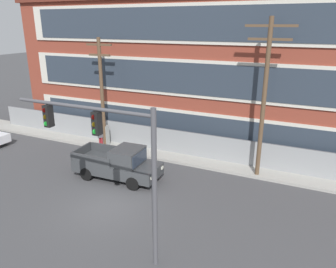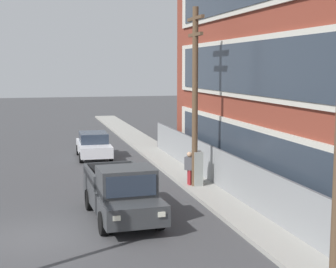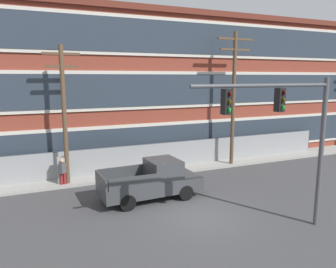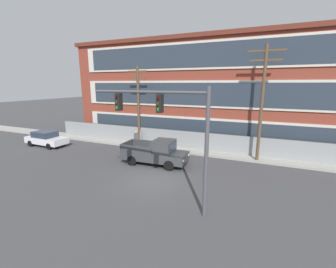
# 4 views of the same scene
# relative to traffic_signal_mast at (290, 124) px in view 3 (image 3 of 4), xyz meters

# --- Properties ---
(ground_plane) EXTENTS (160.00, 160.00, 0.00)m
(ground_plane) POSITION_rel_traffic_signal_mast_xyz_m (-2.41, 2.69, -4.54)
(ground_plane) COLOR #424244
(sidewalk_building_side) EXTENTS (80.00, 2.13, 0.16)m
(sidewalk_building_side) POSITION_rel_traffic_signal_mast_xyz_m (-2.41, 10.27, -4.46)
(sidewalk_building_side) COLOR #9E9B93
(sidewalk_building_side) RESTS_ON ground
(brick_mill_building) EXTENTS (37.77, 8.75, 11.02)m
(brick_mill_building) POSITION_rel_traffic_signal_mast_xyz_m (2.28, 15.41, 0.98)
(brick_mill_building) COLOR brown
(brick_mill_building) RESTS_ON ground
(chain_link_fence) EXTENTS (31.52, 0.06, 1.89)m
(chain_link_fence) POSITION_rel_traffic_signal_mast_xyz_m (-3.19, 10.72, -3.58)
(chain_link_fence) COLOR gray
(chain_link_fence) RESTS_ON ground
(traffic_signal_mast) EXTENTS (6.33, 0.43, 6.36)m
(traffic_signal_mast) POSITION_rel_traffic_signal_mast_xyz_m (0.00, 0.00, 0.00)
(traffic_signal_mast) COLOR #4C4C51
(traffic_signal_mast) RESTS_ON ground
(pickup_truck_dark_grey) EXTENTS (5.43, 2.35, 2.05)m
(pickup_truck_dark_grey) POSITION_rel_traffic_signal_mast_xyz_m (-3.62, 5.74, -3.58)
(pickup_truck_dark_grey) COLOR #383A3D
(pickup_truck_dark_grey) RESTS_ON ground
(utility_pole_near_corner) EXTENTS (2.06, 0.26, 8.15)m
(utility_pole_near_corner) POSITION_rel_traffic_signal_mast_xyz_m (-7.51, 9.70, -0.08)
(utility_pole_near_corner) COLOR brown
(utility_pole_near_corner) RESTS_ON ground
(utility_pole_midblock) EXTENTS (2.78, 0.26, 9.43)m
(utility_pole_midblock) POSITION_rel_traffic_signal_mast_xyz_m (3.94, 9.61, 0.70)
(utility_pole_midblock) COLOR brown
(utility_pole_midblock) RESTS_ON ground
(electrical_cabinet) EXTENTS (0.73, 0.43, 1.73)m
(electrical_cabinet) POSITION_rel_traffic_signal_mast_xyz_m (-7.69, 9.85, -3.68)
(electrical_cabinet) COLOR #939993
(electrical_cabinet) RESTS_ON ground
(pedestrian_near_cabinet) EXTENTS (0.45, 0.45, 1.69)m
(pedestrian_near_cabinet) POSITION_rel_traffic_signal_mast_xyz_m (-7.79, 9.54, -3.57)
(pedestrian_near_cabinet) COLOR maroon
(pedestrian_near_cabinet) RESTS_ON ground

